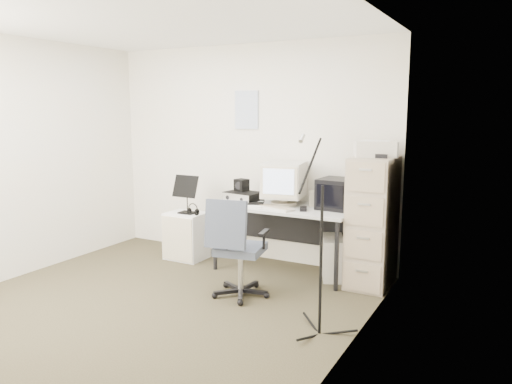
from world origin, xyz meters
The scene contains 23 objects.
floor centered at (0.00, 0.00, -0.01)m, with size 3.60×3.60×0.01m, color #2F2A18.
ceiling centered at (0.00, 0.00, 2.50)m, with size 3.60×3.60×0.01m, color white.
wall_back centered at (0.00, 1.80, 1.25)m, with size 3.60×0.02×2.50m, color silver.
wall_left centered at (-1.80, 0.00, 1.25)m, with size 0.02×3.60×2.50m, color silver.
wall_right centered at (1.80, 0.00, 1.25)m, with size 0.02×3.60×2.50m, color silver.
wall_calendar centered at (-0.02, 1.79, 1.75)m, with size 0.30×0.02×0.44m, color white.
filing_cabinet centered at (1.58, 1.48, 0.65)m, with size 0.40×0.60×1.30m, color tan.
printer centered at (1.58, 1.49, 1.38)m, with size 0.40×0.27×0.15m, color beige.
desk centered at (0.63, 1.45, 0.36)m, with size 1.50×0.70×0.73m, color silver.
crt_monitor centered at (0.59, 1.52, 0.96)m, with size 0.42×0.44×0.46m, color beige.
crt_tv centered at (1.17, 1.57, 0.89)m, with size 0.35×0.37×0.32m, color black.
desk_speaker centered at (0.90, 1.59, 0.81)m, with size 0.09×0.09×0.16m, color beige.
keyboard centered at (0.63, 1.25, 0.74)m, with size 0.41×0.15×0.02m, color beige.
mouse centered at (0.91, 1.31, 0.75)m, with size 0.07×0.12×0.04m, color black.
radio_receiver centered at (0.11, 1.46, 0.79)m, with size 0.39×0.28×0.11m, color black.
radio_speaker centered at (0.06, 1.52, 0.91)m, with size 0.13×0.13×0.13m, color black.
papers centered at (0.30, 1.31, 0.74)m, with size 0.23×0.32×0.02m, color white.
pc_tower centered at (1.16, 1.52, 0.22)m, with size 0.21×0.46×0.43m, color beige.
office_chair centered at (0.57, 0.60, 0.48)m, with size 0.55×0.55×0.95m, color #424A5B.
side_cart centered at (-0.59, 1.34, 0.28)m, with size 0.45×0.36×0.55m, color white.
music_stand centered at (-0.56, 1.32, 0.78)m, with size 0.31×0.17×0.46m, color black.
headphones centered at (-0.46, 1.29, 0.60)m, with size 0.14×0.14×0.03m, color black.
mic_stand centered at (1.53, 0.19, 0.78)m, with size 0.02×0.02×1.56m, color black.
Camera 1 is at (2.84, -3.34, 1.76)m, focal length 35.00 mm.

